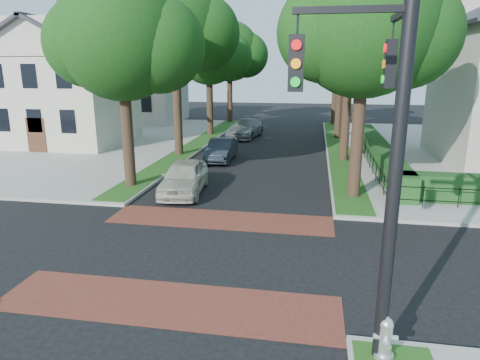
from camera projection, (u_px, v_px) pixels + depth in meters
name	position (u px, v px, depth m)	size (l,w,h in m)	color
ground	(200.00, 253.00, 14.22)	(120.00, 120.00, 0.00)	black
sidewalk_nw	(32.00, 140.00, 35.52)	(30.00, 30.00, 0.15)	gray
crosswalk_far	(220.00, 220.00, 17.26)	(9.00, 2.20, 0.01)	brown
crosswalk_near	(168.00, 303.00, 11.17)	(9.00, 2.20, 0.01)	brown
grass_strip_ne	(338.00, 148.00, 31.46)	(1.60, 29.80, 0.02)	#213F12
grass_strip_nw	(197.00, 144.00, 33.25)	(1.60, 29.80, 0.02)	#213F12
tree_right_near	(367.00, 27.00, 18.20)	(7.75, 6.67, 10.66)	black
tree_right_mid	(353.00, 32.00, 25.73)	(8.25, 7.09, 11.22)	black
tree_right_far	(343.00, 54.00, 34.56)	(7.25, 6.23, 9.74)	black
tree_right_back	(338.00, 53.00, 43.03)	(7.50, 6.45, 10.20)	black
tree_left_near	(125.00, 38.00, 20.12)	(7.50, 6.45, 10.20)	black
tree_left_mid	(177.00, 28.00, 27.46)	(8.00, 6.88, 11.48)	black
tree_left_far	(211.00, 52.00, 36.32)	(7.00, 6.02, 9.86)	black
tree_left_back	(231.00, 52.00, 44.83)	(7.75, 6.66, 10.44)	black
hedge_main_road	(379.00, 152.00, 27.02)	(1.00, 18.00, 1.20)	#153E18
fence_main_road	(366.00, 154.00, 27.19)	(0.06, 18.00, 0.90)	black
house_left_near	(63.00, 79.00, 32.61)	(10.00, 9.00, 10.14)	beige
house_left_far	(137.00, 75.00, 45.94)	(10.00, 9.00, 10.14)	#BAB5A7
traffic_signal	(385.00, 138.00, 7.99)	(2.17, 2.00, 8.00)	black
parked_car_front	(184.00, 177.00, 20.69)	(1.90, 4.73, 1.61)	beige
parked_car_middle	(221.00, 150.00, 27.84)	(1.51, 4.32, 1.42)	#1F252E
parked_car_rear	(245.00, 128.00, 36.94)	(2.20, 5.41, 1.57)	slate
fire_hydrant	(385.00, 339.00, 8.73)	(0.49, 0.48, 0.97)	silver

